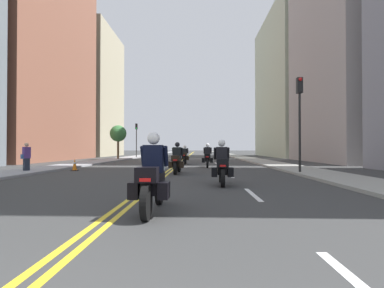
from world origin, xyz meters
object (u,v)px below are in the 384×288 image
Objects in this scene: traffic_light_near at (300,107)px; pedestrian_0 at (26,157)px; motorcycle_4 at (185,156)px; traffic_cone_0 at (75,165)px; traffic_light_far at (136,134)px; motorcycle_1 at (222,167)px; motorcycle_3 at (208,158)px; street_tree_0 at (118,134)px; motorcycle_0 at (153,180)px; motorcycle_2 at (177,161)px.

traffic_light_near reaches higher than pedestrian_0.
motorcycle_4 is 9.68m from traffic_cone_0.
traffic_light_far is (-7.43, 16.24, 2.62)m from motorcycle_4.
motorcycle_3 is (-0.21, 9.93, 0.02)m from motorcycle_1.
traffic_light_far is (-9.42, 30.43, 2.61)m from motorcycle_1.
traffic_light_far is (-9.21, 20.50, 2.59)m from motorcycle_3.
motorcycle_3 is at bearing 92.93° from motorcycle_1.
traffic_light_far is at bearing 116.73° from motorcycle_4.
motorcycle_3 is 1.30× the size of pedestrian_0.
traffic_light_near is 1.24× the size of street_tree_0.
motorcycle_0 is 1.09× the size of motorcycle_1.
motorcycle_1 is 1.31× the size of pedestrian_0.
traffic_light_far is 6.83m from street_tree_0.
motorcycle_3 is 17.09m from street_tree_0.
traffic_light_near is (6.15, 9.34, 2.75)m from motorcycle_0.
motorcycle_2 is 1.06× the size of motorcycle_3.
motorcycle_1 is at bearing 70.09° from motorcycle_0.
motorcycle_4 is 1.31× the size of pedestrian_0.
motorcycle_3 is 0.45× the size of traffic_light_far.
motorcycle_0 is 1.42× the size of pedestrian_0.
motorcycle_3 is at bearing 84.79° from motorcycle_0.
motorcycle_1 is at bearing -66.78° from street_tree_0.
traffic_light_near is 3.04× the size of pedestrian_0.
motorcycle_4 is (-0.03, 9.39, -0.01)m from motorcycle_2.
traffic_light_near is at bearing 1.69° from motorcycle_2.
traffic_light_far is at bearing 109.32° from motorcycle_2.
motorcycle_0 is 0.58× the size of street_tree_0.
motorcycle_1 is 14.33m from motorcycle_4.
motorcycle_2 reaches higher than pedestrian_0.
street_tree_0 is at bearing 132.90° from motorcycle_4.
motorcycle_2 is at bearing -73.76° from traffic_light_far.
traffic_light_far is at bearing 83.96° from street_tree_0.
traffic_light_near is (4.36, 4.65, 2.77)m from motorcycle_1.
motorcycle_2 is 0.47× the size of traffic_light_far.
traffic_light_near reaches higher than motorcycle_1.
motorcycle_2 is at bearing 91.99° from motorcycle_0.
street_tree_0 is at bearing 96.65° from traffic_cone_0.
motorcycle_3 is at bearing 146.64° from pedestrian_0.
motorcycle_0 is 5.02m from motorcycle_1.
motorcycle_3 is 7.51m from traffic_light_near.
motorcycle_3 is 8.58m from traffic_cone_0.
pedestrian_0 is at bearing -91.71° from traffic_light_far.
motorcycle_4 is at bearing 123.66° from traffic_light_near.
motorcycle_3 reaches higher than motorcycle_2.
motorcycle_0 is 29.63m from street_tree_0.
motorcycle_0 reaches higher than motorcycle_2.
motorcycle_1 is 10.60m from traffic_cone_0.
motorcycle_3 is 4.62m from motorcycle_4.
pedestrian_0 is at bearing -179.79° from motorcycle_2.
motorcycle_2 is 5.42m from motorcycle_3.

